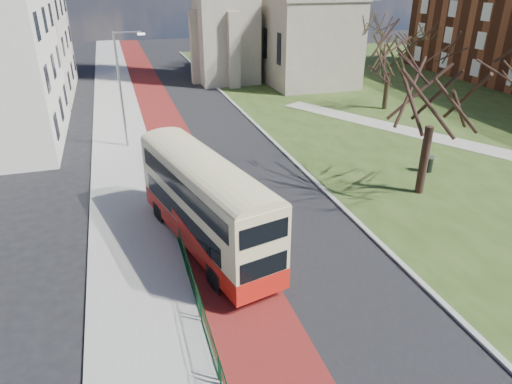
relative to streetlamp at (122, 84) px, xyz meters
name	(u,v)px	position (x,y,z in m)	size (l,w,h in m)	color
ground	(261,275)	(4.35, -18.00, -4.59)	(160.00, 160.00, 0.00)	black
road_carriageway	(203,131)	(5.85, 2.00, -4.59)	(9.00, 120.00, 0.01)	black
bus_lane	(169,134)	(3.15, 2.00, -4.59)	(3.40, 120.00, 0.01)	#591414
pavement_west	(120,138)	(-0.65, 2.00, -4.53)	(4.00, 120.00, 0.12)	gray
kerb_west	(146,136)	(1.35, 2.00, -4.53)	(0.25, 120.00, 0.13)	#999993
kerb_east	(250,119)	(10.45, 4.00, -4.53)	(0.25, 80.00, 0.13)	#999993
grass_green	(442,102)	(30.35, 4.00, -4.57)	(40.00, 80.00, 0.04)	#294117
footpath	(479,148)	(24.35, -8.00, -4.54)	(2.20, 36.00, 0.03)	#9E998C
pedestrian_railing	(176,229)	(1.40, -14.00, -4.04)	(0.07, 24.00, 1.12)	#0C361A
street_block_far	(13,38)	(-9.65, 20.00, 1.17)	(10.30, 16.30, 11.50)	#C0B4A3
streetlamp	(122,84)	(0.00, 0.00, 0.00)	(2.13, 0.18, 8.00)	gray
bus	(205,200)	(2.66, -15.10, -2.18)	(4.61, 10.38, 4.23)	#B71A10
winter_tree_near	(440,68)	(15.61, -13.08, 2.52)	(7.21, 7.21, 10.22)	#2F1D17
winter_tree_far	(392,42)	(23.57, 3.61, 1.47)	(7.35, 7.35, 8.70)	#2F2717
litter_bin	(428,164)	(18.00, -10.56, -4.04)	(0.78, 0.78, 1.01)	black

